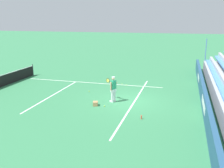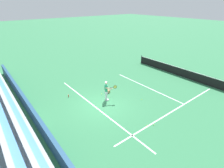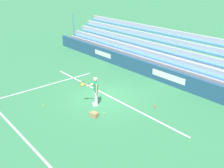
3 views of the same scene
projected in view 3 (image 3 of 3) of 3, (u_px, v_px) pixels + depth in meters
The scene contains 13 objects.
ground_plane at pixel (103, 98), 16.23m from camera, with size 160.00×160.00×0.00m, color #337A4C.
court_baseline_white at pixel (109, 96), 16.53m from camera, with size 12.00×0.10×0.01m, color white.
court_sideline_white at pixel (14, 95), 16.72m from camera, with size 0.10×12.00×0.01m, color white.
court_service_line_white at pixel (16, 130), 12.95m from camera, with size 8.22×0.10×0.01m, color white.
back_wall_sponsor_board at pixel (155, 72), 18.95m from camera, with size 25.67×0.25×1.10m.
bleacher_stand at pixel (175, 63), 20.19m from camera, with size 24.39×3.20×3.40m.
tennis_player at pixel (95, 91), 15.06m from camera, with size 0.88×0.89×1.71m.
ball_box_cardboard at pixel (94, 115), 14.09m from camera, with size 0.40×0.30×0.26m, color #A87F51.
tennis_ball_on_baseline at pixel (56, 83), 18.48m from camera, with size 0.07×0.07×0.07m, color #CCE533.
tennis_ball_far_left at pixel (49, 83), 18.41m from camera, with size 0.07×0.07×0.07m, color #CCE533.
tennis_ball_midcourt at pixel (104, 113), 14.47m from camera, with size 0.07×0.07×0.07m, color #CCE533.
tennis_ball_far_right at pixel (44, 106), 15.26m from camera, with size 0.07×0.07×0.07m, color #CCE533.
water_bottle at pixel (155, 107), 14.97m from camera, with size 0.07×0.07×0.22m, color #EA4C33.
Camera 3 is at (-11.50, 9.03, 7.14)m, focal length 42.00 mm.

